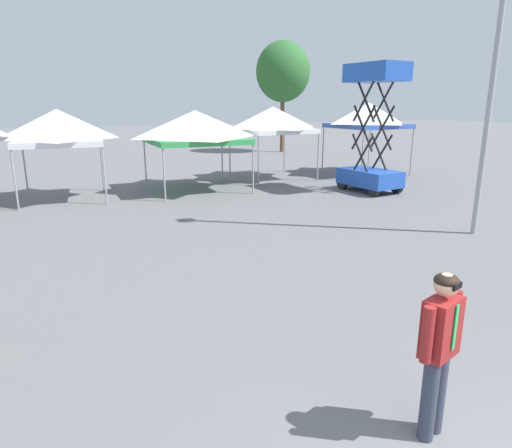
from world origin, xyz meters
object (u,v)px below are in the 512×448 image
(canopy_tent_far_left, at_px, (273,120))
(canopy_tent_center, at_px, (368,115))
(light_pole_near_lift, at_px, (503,3))
(tree_behind_tents_right, at_px, (283,72))
(scissor_lift, at_px, (371,156))
(person_foreground, at_px, (439,345))
(canopy_tent_behind_right, at_px, (58,127))
(canopy_tent_far_right, at_px, (195,127))

(canopy_tent_far_left, relative_size, canopy_tent_center, 0.96)
(canopy_tent_center, relative_size, light_pole_near_lift, 0.34)
(canopy_tent_far_left, distance_m, tree_behind_tents_right, 11.95)
(canopy_tent_far_left, height_order, scissor_lift, scissor_lift)
(canopy_tent_center, xyz_separation_m, tree_behind_tents_right, (1.08, 10.79, 2.59))
(canopy_tent_far_left, distance_m, scissor_lift, 5.00)
(person_foreground, bearing_deg, tree_behind_tents_right, 65.59)
(canopy_tent_behind_right, relative_size, canopy_tent_far_left, 0.98)
(canopy_tent_far_left, distance_m, person_foreground, 16.69)
(canopy_tent_center, bearing_deg, light_pole_near_lift, -111.94)
(scissor_lift, bearing_deg, canopy_tent_behind_right, 163.58)
(canopy_tent_behind_right, height_order, canopy_tent_far_right, canopy_tent_behind_right)
(canopy_tent_behind_right, height_order, tree_behind_tents_right, tree_behind_tents_right)
(canopy_tent_center, relative_size, tree_behind_tents_right, 0.45)
(light_pole_near_lift, bearing_deg, canopy_tent_far_right, 117.74)
(canopy_tent_far_left, height_order, canopy_tent_center, canopy_tent_center)
(canopy_tent_behind_right, distance_m, tree_behind_tents_right, 18.68)
(scissor_lift, bearing_deg, light_pole_near_lift, -101.68)
(canopy_tent_far_left, height_order, light_pole_near_lift, light_pole_near_lift)
(canopy_tent_far_left, bearing_deg, light_pole_near_lift, -85.71)
(scissor_lift, bearing_deg, tree_behind_tents_right, 75.53)
(canopy_tent_behind_right, bearing_deg, tree_behind_tents_right, 37.86)
(canopy_tent_behind_right, relative_size, tree_behind_tents_right, 0.42)
(person_foreground, bearing_deg, canopy_tent_center, 54.60)
(scissor_lift, height_order, light_pole_near_lift, light_pole_near_lift)
(canopy_tent_far_left, bearing_deg, tree_behind_tents_right, 60.37)
(canopy_tent_far_right, bearing_deg, tree_behind_tents_right, 49.57)
(canopy_tent_behind_right, bearing_deg, canopy_tent_center, 2.28)
(person_foreground, height_order, tree_behind_tents_right, tree_behind_tents_right)
(canopy_tent_center, height_order, light_pole_near_lift, light_pole_near_lift)
(light_pole_near_lift, relative_size, tree_behind_tents_right, 1.35)
(person_foreground, bearing_deg, canopy_tent_behind_right, 101.61)
(canopy_tent_center, height_order, scissor_lift, scissor_lift)
(scissor_lift, relative_size, tree_behind_tents_right, 0.64)
(canopy_tent_far_right, xyz_separation_m, canopy_tent_far_left, (3.98, 1.31, 0.16))
(canopy_tent_center, bearing_deg, canopy_tent_far_right, -175.87)
(canopy_tent_center, distance_m, tree_behind_tents_right, 11.15)
(scissor_lift, distance_m, person_foreground, 13.64)
(scissor_lift, relative_size, light_pole_near_lift, 0.47)
(scissor_lift, distance_m, light_pole_near_lift, 7.36)
(canopy_tent_behind_right, xyz_separation_m, canopy_tent_far_right, (4.85, -0.09, -0.08))
(person_foreground, bearing_deg, light_pole_near_lift, 37.92)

